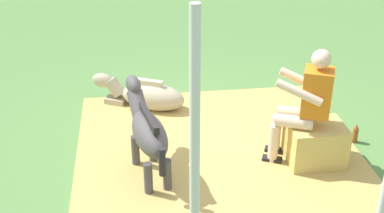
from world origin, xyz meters
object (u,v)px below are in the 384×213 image
hay_bale (315,144)px  pony_standing (147,130)px  person_seated (305,102)px  tent_pole_mid (195,209)px  soda_bottle (355,134)px  pony_lying (146,95)px

hay_bale → pony_standing: 1.87m
person_seated → pony_standing: size_ratio=1.02×
hay_bale → pony_standing: bearing=-1.1°
pony_standing → tent_pole_mid: tent_pole_mid is taller
soda_bottle → tent_pole_mid: tent_pole_mid is taller
pony_lying → tent_pole_mid: bearing=92.2°
person_seated → soda_bottle: bearing=-158.3°
person_seated → soda_bottle: size_ratio=5.65×
pony_standing → soda_bottle: pony_standing is taller
pony_lying → hay_bale: bearing=138.6°
pony_lying → tent_pole_mid: size_ratio=0.53×
pony_lying → soda_bottle: bearing=153.4°
pony_lying → tent_pole_mid: (-0.15, 3.79, 1.07)m
pony_standing → pony_lying: pony_standing is taller
soda_bottle → pony_lying: bearing=-26.6°
hay_bale → person_seated: 0.54m
person_seated → soda_bottle: 1.07m
pony_lying → soda_bottle: (-2.44, 1.22, -0.07)m
pony_lying → soda_bottle: 2.73m
hay_bale → pony_lying: 2.39m
hay_bale → tent_pole_mid: bearing=53.2°
pony_standing → tent_pole_mid: 2.36m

